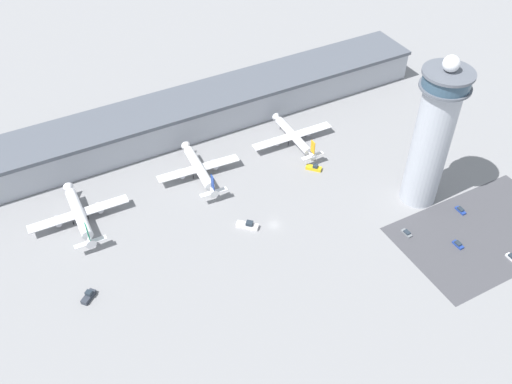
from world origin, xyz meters
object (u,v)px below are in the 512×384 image
at_px(airplane_gate_bravo, 199,169).
at_px(airplane_gate_alpha, 79,214).
at_px(car_grey_coupe, 458,244).
at_px(car_navy_sedan, 407,233).
at_px(service_truck_baggage, 89,296).
at_px(airplane_gate_charlie, 294,136).
at_px(service_truck_fuel, 314,168).
at_px(control_tower, 433,136).
at_px(car_red_hatchback, 512,258).
at_px(service_truck_catering, 248,225).
at_px(car_silver_sedan, 461,210).

bearing_deg(airplane_gate_bravo, airplane_gate_alpha, -176.88).
bearing_deg(car_grey_coupe, car_navy_sedan, 133.85).
distance_m(service_truck_baggage, car_grey_coupe, 128.91).
height_order(airplane_gate_bravo, car_grey_coupe, airplane_gate_bravo).
xyz_separation_m(airplane_gate_bravo, airplane_gate_charlie, (44.71, 0.94, -0.21)).
bearing_deg(airplane_gate_charlie, service_truck_fuel, -94.28).
xyz_separation_m(control_tower, airplane_gate_bravo, (-69.86, 50.98, -25.26)).
relative_size(service_truck_baggage, car_grey_coupe, 1.36).
relative_size(airplane_gate_alpha, service_truck_baggage, 6.33).
height_order(control_tower, airplane_gate_alpha, control_tower).
height_order(car_grey_coupe, car_red_hatchback, car_red_hatchback).
xyz_separation_m(service_truck_catering, car_silver_sedan, (75.15, -30.72, -0.43)).
bearing_deg(airplane_gate_bravo, car_grey_coupe, -49.77).
bearing_deg(control_tower, airplane_gate_alpha, 157.97).
bearing_deg(airplane_gate_charlie, airplane_gate_bravo, -178.80).
height_order(airplane_gate_bravo, service_truck_catering, airplane_gate_bravo).
bearing_deg(car_grey_coupe, service_truck_baggage, 162.18).
distance_m(control_tower, car_silver_sedan, 33.64).
bearing_deg(service_truck_baggage, airplane_gate_bravo, 34.17).
distance_m(airplane_gate_bravo, service_truck_fuel, 47.01).
distance_m(control_tower, car_navy_sedan, 36.20).
bearing_deg(control_tower, service_truck_fuel, 128.85).
relative_size(service_truck_fuel, service_truck_baggage, 1.06).
xyz_separation_m(airplane_gate_bravo, car_silver_sedan, (79.13, -65.15, -3.80)).
relative_size(service_truck_fuel, car_navy_sedan, 1.42).
height_order(airplane_gate_bravo, car_red_hatchback, airplane_gate_bravo).
height_order(airplane_gate_alpha, car_silver_sedan, airplane_gate_alpha).
height_order(airplane_gate_charlie, car_red_hatchback, airplane_gate_charlie).
relative_size(airplane_gate_alpha, car_red_hatchback, 8.55).
bearing_deg(control_tower, car_grey_coupe, -98.20).
distance_m(airplane_gate_alpha, car_red_hatchback, 155.46).
distance_m(car_grey_coupe, car_red_hatchback, 18.16).
relative_size(airplane_gate_charlie, service_truck_catering, 4.84).
distance_m(car_navy_sedan, car_grey_coupe, 18.14).
relative_size(airplane_gate_bravo, service_truck_baggage, 5.84).
xyz_separation_m(airplane_gate_alpha, service_truck_fuel, (92.75, -15.30, -3.26)).
relative_size(service_truck_baggage, car_silver_sedan, 1.29).
distance_m(airplane_gate_bravo, car_grey_coupe, 102.21).
distance_m(airplane_gate_alpha, airplane_gate_bravo, 49.53).
bearing_deg(car_grey_coupe, car_silver_sedan, 44.28).
bearing_deg(service_truck_baggage, car_grey_coupe, -17.82).
xyz_separation_m(car_grey_coupe, car_red_hatchback, (12.10, -13.54, 0.06)).
distance_m(car_navy_sedan, car_silver_sedan, 25.72).
distance_m(control_tower, service_truck_baggage, 130.41).
bearing_deg(car_navy_sedan, car_red_hatchback, -47.18).
bearing_deg(airplane_gate_bravo, service_truck_baggage, -145.83).
bearing_deg(service_truck_baggage, service_truck_catering, 3.86).
bearing_deg(control_tower, car_silver_sedan, -56.83).
distance_m(control_tower, airplane_gate_alpha, 131.22).
distance_m(airplane_gate_charlie, car_red_hatchback, 98.36).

